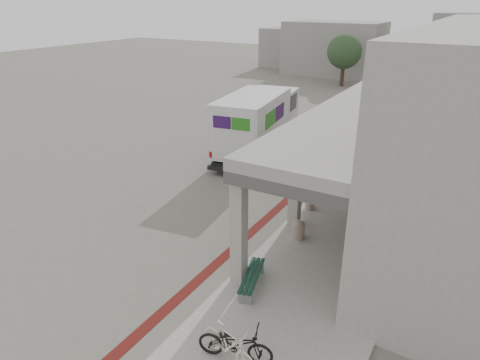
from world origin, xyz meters
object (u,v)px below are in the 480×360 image
Objects in this scene: fedex_truck at (258,121)px; bicycle_cream at (229,345)px; bench at (252,278)px; bicycle_black at (235,343)px; utility_cabinet at (377,226)px.

fedex_truck is 14.70m from bicycle_cream.
fedex_truck reaches higher than bench.
bicycle_black is at bearing -6.27° from bicycle_cream.
utility_cabinet is at bearing -46.51° from fedex_truck.
fedex_truck is 4.55× the size of bicycle_black.
bicycle_cream is at bearing -72.73° from fedex_truck.
utility_cabinet is 7.05m from bicycle_black.
fedex_truck is 7.17× the size of utility_cabinet.
utility_cabinet reaches higher than bicycle_cream.
bench is 2.82m from bicycle_cream.
bench is at bearing 6.55° from bicycle_black.
bicycle_black is 0.17m from bicycle_cream.
fedex_truck is at bearing 11.76° from bicycle_black.
bench is 1.03× the size of bicycle_black.
bicycle_cream is (-1.50, -7.06, -0.06)m from utility_cabinet.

